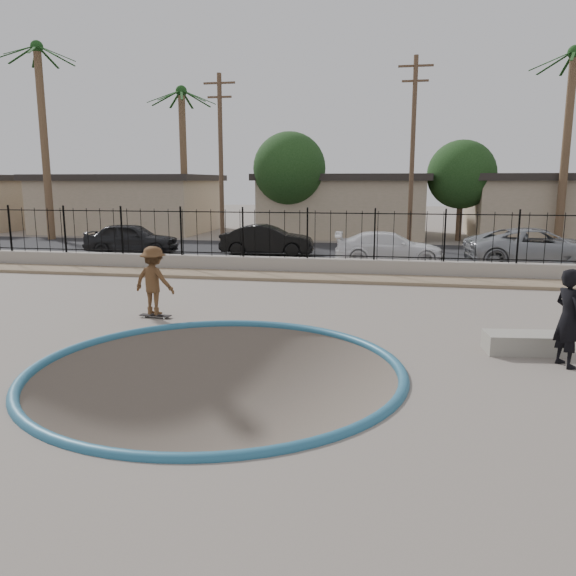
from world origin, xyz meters
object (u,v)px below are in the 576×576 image
(car_c, at_px, (389,248))
(videographer, at_px, (569,318))
(car_b, at_px, (267,240))
(car_d, at_px, (538,248))
(skater, at_px, (154,284))
(skateboard, at_px, (155,315))
(car_a, at_px, (132,238))
(concrete_ledge, at_px, (525,343))

(car_c, bearing_deg, videographer, -169.42)
(car_b, distance_m, car_d, 11.65)
(videographer, bearing_deg, car_b, 8.99)
(car_c, bearing_deg, skater, 147.37)
(skateboard, xyz_separation_m, car_a, (-6.27, 11.69, 0.72))
(car_b, bearing_deg, videographer, -152.62)
(concrete_ledge, bearing_deg, videographer, -54.74)
(car_b, bearing_deg, concrete_ledge, -152.82)
(skater, xyz_separation_m, concrete_ledge, (8.69, -1.42, -0.67))
(skateboard, relative_size, videographer, 0.45)
(car_c, distance_m, car_d, 5.92)
(videographer, distance_m, concrete_ledge, 1.20)
(skater, distance_m, concrete_ledge, 8.83)
(concrete_ledge, bearing_deg, skater, 170.69)
(skateboard, bearing_deg, car_b, 92.49)
(skater, height_order, car_b, skater)
(skater, relative_size, car_b, 0.41)
(skateboard, height_order, videographer, videographer)
(skater, bearing_deg, car_a, -49.48)
(car_a, distance_m, car_c, 12.14)
(concrete_ledge, relative_size, car_b, 0.37)
(car_b, bearing_deg, skateboard, 174.62)
(videographer, bearing_deg, skater, 53.74)
(concrete_ledge, relative_size, car_d, 0.28)
(videographer, distance_m, car_c, 13.39)
(skater, bearing_deg, car_b, -78.59)
(videographer, distance_m, car_b, 17.13)
(skateboard, bearing_deg, skater, 138.41)
(car_d, bearing_deg, skater, 126.93)
(concrete_ledge, bearing_deg, car_a, 138.74)
(skateboard, distance_m, concrete_ledge, 8.80)
(skateboard, bearing_deg, videographer, -9.99)
(skateboard, relative_size, car_b, 0.19)
(car_b, relative_size, car_c, 0.94)
(skateboard, height_order, concrete_ledge, concrete_ledge)
(skateboard, distance_m, car_b, 12.37)
(skateboard, height_order, car_d, car_d)
(car_b, bearing_deg, car_a, 91.33)
(car_a, bearing_deg, videographer, -137.60)
(concrete_ledge, relative_size, car_c, 0.35)
(skateboard, bearing_deg, car_d, 46.17)
(skateboard, bearing_deg, concrete_ledge, -5.91)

